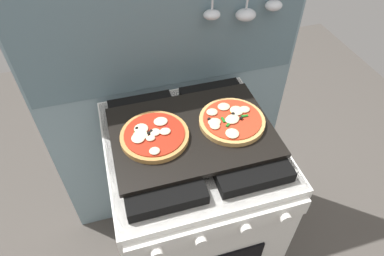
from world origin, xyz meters
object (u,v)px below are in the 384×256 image
at_px(pizza_left, 154,136).
at_px(baking_tray, 192,132).
at_px(stove, 192,205).
at_px(pizza_right, 231,120).

bearing_deg(pizza_left, baking_tray, 0.72).
bearing_deg(stove, pizza_left, 179.99).
bearing_deg(pizza_right, baking_tray, 178.15).
distance_m(stove, baking_tray, 0.46).
relative_size(stove, pizza_left, 4.00).
bearing_deg(pizza_left, stove, -0.01).
bearing_deg(stove, pizza_right, -1.18).
bearing_deg(baking_tray, stove, -90.00).
height_order(stove, baking_tray, baking_tray).
distance_m(pizza_left, pizza_right, 0.27).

